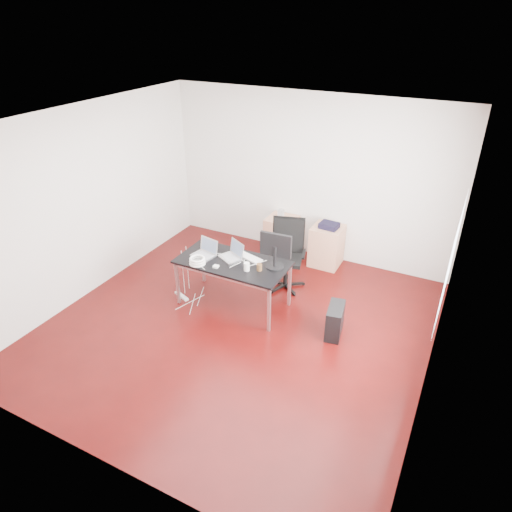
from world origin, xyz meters
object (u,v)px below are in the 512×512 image
at_px(filing_cabinet_left, 282,236).
at_px(pc_tower, 335,321).
at_px(filing_cabinet_right, 327,246).
at_px(office_chair, 287,251).
at_px(desk, 233,265).

relative_size(filing_cabinet_left, pc_tower, 1.56).
height_order(filing_cabinet_right, pc_tower, filing_cabinet_right).
bearing_deg(filing_cabinet_left, filing_cabinet_right, 0.00).
relative_size(filing_cabinet_left, filing_cabinet_right, 1.00).
relative_size(office_chair, filing_cabinet_right, 1.54).
bearing_deg(filing_cabinet_right, desk, -114.72).
xyz_separation_m(desk, filing_cabinet_left, (-0.02, 1.78, -0.33)).
bearing_deg(desk, filing_cabinet_right, 65.28).
relative_size(filing_cabinet_right, pc_tower, 1.56).
relative_size(desk, office_chair, 1.48).
xyz_separation_m(desk, office_chair, (0.47, 0.87, -0.07)).
bearing_deg(filing_cabinet_right, filing_cabinet_left, 180.00).
bearing_deg(pc_tower, desk, 170.43).
height_order(desk, filing_cabinet_right, desk).
distance_m(office_chair, filing_cabinet_left, 1.07).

